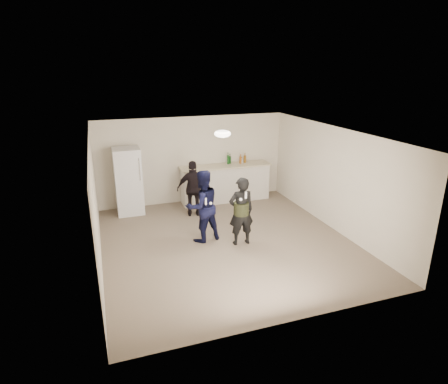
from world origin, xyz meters
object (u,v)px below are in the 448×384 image
object	(u,v)px
fridge	(128,181)
spectator	(194,189)
woman	(241,211)
shaker	(192,166)
man	(202,206)
counter	(225,184)

from	to	relation	value
fridge	spectator	bearing A→B (deg)	-25.44
fridge	woman	distance (m)	3.52
spectator	woman	bearing A→B (deg)	119.70
fridge	shaker	size ratio (longest dim) A/B	10.59
shaker	man	size ratio (longest dim) A/B	0.10
shaker	spectator	world-z (taller)	spectator
fridge	shaker	distance (m)	1.78
woman	man	bearing A→B (deg)	-29.97
counter	man	size ratio (longest dim) A/B	1.55
fridge	man	distance (m)	2.71
man	woman	distance (m)	0.89
counter	woman	xyz separation A→B (m)	(-0.61, -2.84, 0.26)
man	woman	xyz separation A→B (m)	(0.76, -0.46, -0.05)
man	spectator	bearing A→B (deg)	-110.68
shaker	fridge	bearing A→B (deg)	179.04
spectator	shaker	bearing A→B (deg)	-87.55
counter	shaker	size ratio (longest dim) A/B	15.29
counter	shaker	distance (m)	1.22
shaker	man	world-z (taller)	man
shaker	spectator	distance (m)	0.86
spectator	fridge	bearing A→B (deg)	-11.57
man	shaker	bearing A→B (deg)	-112.05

